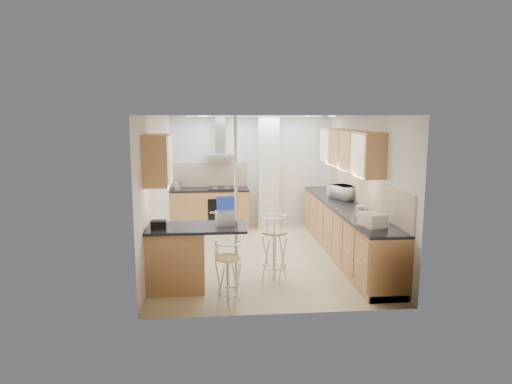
{
  "coord_description": "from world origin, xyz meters",
  "views": [
    {
      "loc": [
        -0.81,
        -7.82,
        2.49
      ],
      "look_at": [
        -0.1,
        0.2,
        1.15
      ],
      "focal_mm": 32.0,
      "sensor_mm": 36.0,
      "label": 1
    }
  ],
  "objects": [
    {
      "name": "back_counter",
      "position": [
        -0.95,
        2.1,
        0.46
      ],
      "size": [
        1.7,
        0.63,
        0.92
      ],
      "color": "#AC7045",
      "rests_on": "ground"
    },
    {
      "name": "peninsula",
      "position": [
        -1.12,
        -1.45,
        0.48
      ],
      "size": [
        1.47,
        0.72,
        0.94
      ],
      "color": "#AC7045",
      "rests_on": "ground"
    },
    {
      "name": "jar_b",
      "position": [
        1.57,
        0.45,
        1.0
      ],
      "size": [
        0.13,
        0.13,
        0.16
      ],
      "primitive_type": "cylinder",
      "rotation": [
        0.0,
        0.0,
        0.24
      ],
      "color": "silver",
      "rests_on": "right_counter"
    },
    {
      "name": "laptop",
      "position": [
        -0.67,
        -1.39,
        1.04
      ],
      "size": [
        0.32,
        0.26,
        0.2
      ],
      "primitive_type": "cube",
      "rotation": [
        0.0,
        0.0,
        0.18
      ],
      "color": "#ACAEB4",
      "rests_on": "peninsula"
    },
    {
      "name": "room_shell",
      "position": [
        0.32,
        0.38,
        1.54
      ],
      "size": [
        3.64,
        4.84,
        2.51
      ],
      "color": "silver",
      "rests_on": "ground"
    },
    {
      "name": "bread_bin",
      "position": [
        1.43,
        -1.58,
        1.02
      ],
      "size": [
        0.38,
        0.43,
        0.19
      ],
      "primitive_type": "cube",
      "rotation": [
        0.0,
        0.0,
        0.3
      ],
      "color": "silver",
      "rests_on": "right_counter"
    },
    {
      "name": "bar_stool_near",
      "position": [
        -0.67,
        -2.1,
        0.44
      ],
      "size": [
        0.38,
        0.38,
        0.89
      ],
      "primitive_type": null,
      "rotation": [
        0.0,
        0.0,
        0.06
      ],
      "color": "#DDBC77",
      "rests_on": "ground"
    },
    {
      "name": "kettle",
      "position": [
        -1.64,
        2.02,
        1.02
      ],
      "size": [
        0.16,
        0.16,
        0.2
      ],
      "primitive_type": "cylinder",
      "color": "#B1B3B6",
      "rests_on": "back_counter"
    },
    {
      "name": "ground",
      "position": [
        0.0,
        0.0,
        0.0
      ],
      "size": [
        4.8,
        4.8,
        0.0
      ],
      "primitive_type": "plane",
      "color": "tan",
      "rests_on": "ground"
    },
    {
      "name": "jar_c",
      "position": [
        1.45,
        -0.96,
        1.01
      ],
      "size": [
        0.16,
        0.16,
        0.18
      ],
      "primitive_type": "cylinder",
      "rotation": [
        0.0,
        0.0,
        0.16
      ],
      "color": "beige",
      "rests_on": "right_counter"
    },
    {
      "name": "jar_d",
      "position": [
        1.49,
        -0.96,
        0.99
      ],
      "size": [
        0.13,
        0.13,
        0.14
      ],
      "primitive_type": "cylinder",
      "rotation": [
        0.0,
        0.0,
        0.44
      ],
      "color": "white",
      "rests_on": "right_counter"
    },
    {
      "name": "bag",
      "position": [
        -1.62,
        -1.55,
        1.0
      ],
      "size": [
        0.22,
        0.16,
        0.12
      ],
      "primitive_type": "cube",
      "rotation": [
        0.0,
        0.0,
        0.04
      ],
      "color": "black",
      "rests_on": "peninsula"
    },
    {
      "name": "bar_stool_end",
      "position": [
        0.05,
        -1.21,
        0.51
      ],
      "size": [
        0.47,
        0.47,
        1.03
      ],
      "primitive_type": null,
      "rotation": [
        0.0,
        0.0,
        1.43
      ],
      "color": "#DDBC77",
      "rests_on": "ground"
    },
    {
      "name": "jar_a",
      "position": [
        1.44,
        0.95,
        1.01
      ],
      "size": [
        0.16,
        0.16,
        0.17
      ],
      "primitive_type": "cylinder",
      "rotation": [
        0.0,
        0.0,
        0.38
      ],
      "color": "silver",
      "rests_on": "right_counter"
    },
    {
      "name": "microwave",
      "position": [
        1.62,
        0.57,
        1.05
      ],
      "size": [
        0.49,
        0.57,
        0.27
      ],
      "primitive_type": "imported",
      "rotation": [
        0.0,
        0.0,
        1.99
      ],
      "color": "white",
      "rests_on": "right_counter"
    },
    {
      "name": "right_counter",
      "position": [
        1.5,
        0.0,
        0.46
      ],
      "size": [
        0.63,
        4.4,
        0.92
      ],
      "color": "#AC7045",
      "rests_on": "ground"
    }
  ]
}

